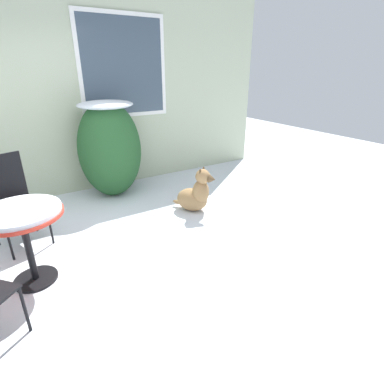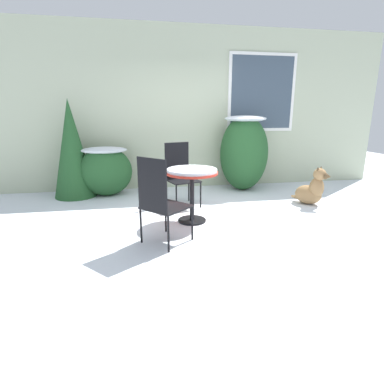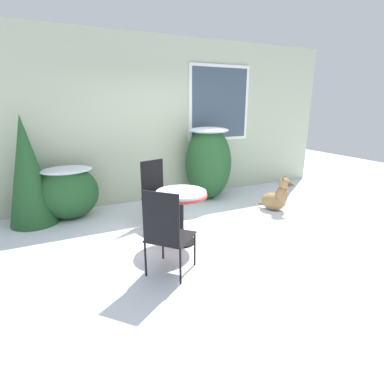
% 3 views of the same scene
% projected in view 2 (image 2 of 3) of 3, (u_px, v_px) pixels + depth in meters
% --- Properties ---
extents(ground_plane, '(16.00, 16.00, 0.00)m').
position_uv_depth(ground_plane, '(222.00, 221.00, 4.25)').
color(ground_plane, silver).
extents(house_wall, '(8.00, 0.10, 3.11)m').
position_uv_depth(house_wall, '(198.00, 109.00, 5.96)').
color(house_wall, '#B2BC9E').
rests_on(house_wall, ground_plane).
extents(shrub_left, '(0.96, 0.65, 0.90)m').
position_uv_depth(shrub_left, '(106.00, 170.00, 5.49)').
color(shrub_left, '#235128').
rests_on(shrub_left, ground_plane).
extents(shrub_middle, '(0.94, 0.86, 1.45)m').
position_uv_depth(shrub_middle, '(244.00, 152.00, 5.86)').
color(shrub_middle, '#235128').
rests_on(shrub_middle, ground_plane).
extents(evergreen_bush, '(0.74, 0.74, 1.74)m').
position_uv_depth(evergreen_bush, '(72.00, 149.00, 5.33)').
color(evergreen_bush, '#235128').
rests_on(evergreen_bush, ground_plane).
extents(patio_table, '(0.71, 0.71, 0.75)m').
position_uv_depth(patio_table, '(192.00, 178.00, 4.09)').
color(patio_table, black).
rests_on(patio_table, ground_plane).
extents(patio_chair_near_table, '(0.58, 0.58, 1.02)m').
position_uv_depth(patio_chair_near_table, '(180.00, 173.00, 4.91)').
color(patio_chair_near_table, black).
rests_on(patio_chair_near_table, ground_plane).
extents(patio_chair_far_side, '(0.66, 0.66, 1.02)m').
position_uv_depth(patio_chair_far_side, '(161.00, 200.00, 3.37)').
color(patio_chair_far_side, black).
rests_on(patio_chair_far_side, ground_plane).
extents(dog, '(0.52, 0.61, 0.65)m').
position_uv_depth(dog, '(312.00, 190.00, 4.99)').
color(dog, '#937047').
rests_on(dog, ground_plane).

